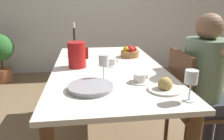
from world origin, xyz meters
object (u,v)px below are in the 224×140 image
Objects in this scene: person_seated at (207,78)px; potted_plant at (0,53)px; chair_person_side at (191,103)px; wine_glass_juice at (191,79)px; teacup_near_person at (140,79)px; bread_plate at (165,86)px; red_pitcher at (77,55)px; serving_tray at (91,87)px; wine_glass_water at (104,61)px; teacup_across at (111,62)px; candlestick_tall at (75,43)px; fruit_bowl at (130,52)px.

potted_plant is (-2.24, 2.11, -0.21)m from person_seated.
wine_glass_juice reaches higher than chair_person_side.
bread_plate is at bearing -53.08° from teacup_near_person.
red_pitcher reaches higher than serving_tray.
potted_plant is (-1.45, 2.14, -0.38)m from wine_glass_water.
teacup_across is at bearing -116.41° from chair_person_side.
candlestick_tall reaches higher than teacup_near_person.
serving_tray is at bearing 171.42° from bread_plate.
bread_plate is 1.13m from candlestick_tall.
wine_glass_juice is (0.43, -0.39, -0.01)m from wine_glass_water.
serving_tray is at bearing -117.15° from fruit_bowl.
chair_person_side is at bearing 40.15° from bread_plate.
serving_tray is (-0.19, -0.52, -0.01)m from teacup_across.
red_pitcher reaches higher than teacup_near_person.
candlestick_tall is at bearing 119.82° from wine_glass_juice.
bread_plate is (-0.35, -0.29, 0.28)m from chair_person_side.
bread_plate is (0.45, -0.07, 0.01)m from serving_tray.
wine_glass_water is at bearing -85.35° from chair_person_side.
potted_plant is (-1.80, 2.37, -0.27)m from bread_plate.
teacup_near_person is (-0.20, 0.31, -0.10)m from wine_glass_juice.
red_pitcher is 1.48× the size of teacup_near_person.
bread_plate is at bearing -59.64° from candlestick_tall.
bread_plate is 0.63× the size of candlestick_tall.
candlestick_tall reaches higher than fruit_bowl.
wine_glass_juice is 0.62× the size of serving_tray.
potted_plant is at bearing 120.43° from serving_tray.
person_seated is 1.24m from candlestick_tall.
teacup_across is at bearing -50.34° from candlestick_tall.
red_pitcher is at bearing -55.01° from potted_plant.
wine_glass_juice is 1.23× the size of teacup_near_person.
potted_plant is at bearing 139.49° from fruit_bowl.
serving_tray is 0.90m from fruit_bowl.
wine_glass_juice is 0.84× the size of bread_plate.
serving_tray is 0.36× the size of potted_plant.
chair_person_side is at bearing -36.59° from candlestick_tall.
wine_glass_juice is at bearing -63.60° from bread_plate.
teacup_across is at bearing 107.28° from teacup_near_person.
potted_plant is at bearing 124.99° from red_pitcher.
person_seated is 4.18× the size of serving_tray.
wine_glass_juice is at bearing -58.05° from teacup_near_person.
teacup_near_person is at bearing -72.72° from teacup_across.
chair_person_side is 0.23m from person_seated.
fruit_bowl is (0.41, 0.80, 0.03)m from serving_tray.
wine_glass_water is at bearing 161.11° from teacup_near_person.
fruit_bowl is (-0.38, 0.57, 0.29)m from chair_person_side.
wine_glass_water reaches higher than teacup_across.
candlestick_tall is (-0.92, 0.68, 0.38)m from chair_person_side.
potted_plant is at bearing -133.28° from person_seated.
wine_glass_juice reaches higher than teacup_near_person.
bread_plate is (0.25, -0.59, 0.00)m from teacup_across.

